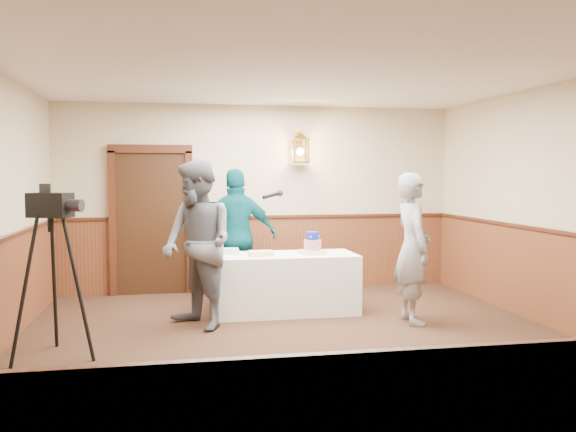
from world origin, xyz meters
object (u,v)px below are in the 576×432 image
tiered_cake (313,245)px  interviewer (198,244)px  baker (412,248)px  sheet_cake_yellow (261,253)px  assistant_p (237,236)px  tv_camera_rig (52,285)px  sheet_cake_green (227,251)px  display_table (285,283)px

tiered_cake → interviewer: (-1.46, -0.51, 0.11)m
interviewer → baker: (2.51, -0.21, -0.08)m
baker → sheet_cake_yellow: bearing=70.2°
assistant_p → tv_camera_rig: (-1.99, -2.17, -0.21)m
sheet_cake_green → assistant_p: bearing=70.5°
tiered_cake → assistant_p: 1.16m
baker → tv_camera_rig: size_ratio=1.12×
baker → assistant_p: assistant_p is taller
display_table → assistant_p: (-0.54, 0.67, 0.55)m
baker → tv_camera_rig: (-3.92, -0.70, -0.18)m
sheet_cake_yellow → assistant_p: (-0.21, 0.79, 0.14)m
tv_camera_rig → sheet_cake_yellow: bearing=55.1°
baker → assistant_p: 2.43m
display_table → assistant_p: size_ratio=0.98×
assistant_p → tv_camera_rig: bearing=43.1°
sheet_cake_yellow → tv_camera_rig: bearing=-147.9°
tiered_cake → interviewer: bearing=-160.6°
display_table → tiered_cake: 0.60m
interviewer → baker: size_ratio=1.08×
sheet_cake_yellow → sheet_cake_green: 0.48m
sheet_cake_yellow → interviewer: interviewer is taller
tiered_cake → sheet_cake_green: (-1.06, 0.25, -0.08)m
display_table → sheet_cake_yellow: bearing=-160.5°
sheet_cake_green → interviewer: bearing=-117.9°
interviewer → baker: 2.52m
display_table → assistant_p: bearing=128.7°
baker → tv_camera_rig: baker is taller
display_table → tiered_cake: tiered_cake is taller
display_table → interviewer: size_ratio=0.93×
assistant_p → display_table: bearing=124.3°
sheet_cake_green → assistant_p: (0.18, 0.51, 0.14)m
sheet_cake_yellow → baker: (1.71, -0.68, 0.11)m
sheet_cake_yellow → sheet_cake_green: size_ratio=1.04×
display_table → sheet_cake_green: bearing=166.9°
sheet_cake_yellow → baker: bearing=-21.7°
sheet_cake_green → assistant_p: size_ratio=0.16×
sheet_cake_green → baker: (2.11, -0.97, 0.11)m
assistant_p → tv_camera_rig: size_ratio=1.16×
display_table → tv_camera_rig: tv_camera_rig is taller
interviewer → tv_camera_rig: interviewer is taller
sheet_cake_yellow → baker: 1.85m
baker → assistant_p: (-1.93, 1.47, 0.03)m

